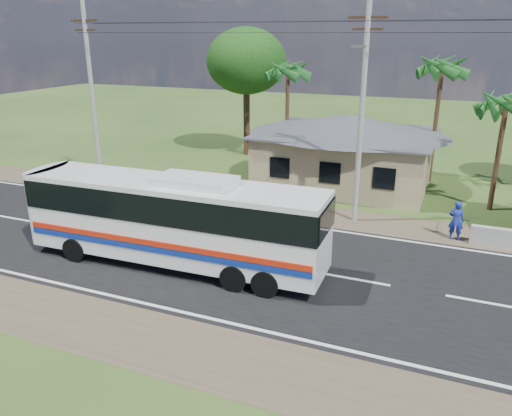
{
  "coord_description": "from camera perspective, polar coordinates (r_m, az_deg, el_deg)",
  "views": [
    {
      "loc": [
        7.46,
        -17.66,
        9.15
      ],
      "look_at": [
        -0.22,
        1.0,
        2.04
      ],
      "focal_mm": 35.0,
      "sensor_mm": 36.0,
      "label": 1
    }
  ],
  "objects": [
    {
      "name": "utility_poles",
      "position": [
        24.85,
        11.25,
        11.22
      ],
      "size": [
        32.8,
        2.22,
        11.0
      ],
      "color": "#9E9E99",
      "rests_on": "ground"
    },
    {
      "name": "palm_near",
      "position": [
        28.94,
        26.72,
        10.56
      ],
      "size": [
        2.8,
        2.8,
        6.7
      ],
      "color": "#47301E",
      "rests_on": "ground"
    },
    {
      "name": "palm_mid",
      "position": [
        33.25,
        20.52,
        14.8
      ],
      "size": [
        2.8,
        2.8,
        8.2
      ],
      "color": "#47301E",
      "rests_on": "ground"
    },
    {
      "name": "ground",
      "position": [
        21.24,
        -0.49,
        -6.11
      ],
      "size": [
        120.0,
        120.0,
        0.0
      ],
      "primitive_type": "plane",
      "color": "#274518",
      "rests_on": "ground"
    },
    {
      "name": "palm_far",
      "position": [
        35.64,
        3.69,
        15.39
      ],
      "size": [
        2.8,
        2.8,
        7.7
      ],
      "color": "#47301E",
      "rests_on": "ground"
    },
    {
      "name": "person",
      "position": [
        24.85,
        21.91,
        -1.34
      ],
      "size": [
        0.7,
        0.47,
        1.89
      ],
      "primitive_type": "imported",
      "rotation": [
        0.0,
        0.0,
        3.11
      ],
      "color": "navy",
      "rests_on": "ground"
    },
    {
      "name": "tree_behind_house",
      "position": [
        38.92,
        -1.12,
        16.4
      ],
      "size": [
        6.0,
        6.0,
        9.61
      ],
      "color": "#47301E",
      "rests_on": "ground"
    },
    {
      "name": "house",
      "position": [
        32.0,
        10.33,
        7.36
      ],
      "size": [
        12.4,
        10.0,
        5.0
      ],
      "color": "tan",
      "rests_on": "ground"
    },
    {
      "name": "road",
      "position": [
        21.24,
        -0.49,
        -6.09
      ],
      "size": [
        120.0,
        16.0,
        0.03
      ],
      "color": "black",
      "rests_on": "ground"
    },
    {
      "name": "coach_bus",
      "position": [
        20.36,
        -9.36,
        -0.74
      ],
      "size": [
        12.63,
        3.03,
        3.9
      ],
      "rotation": [
        0.0,
        0.0,
        0.03
      ],
      "color": "silver",
      "rests_on": "ground"
    }
  ]
}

